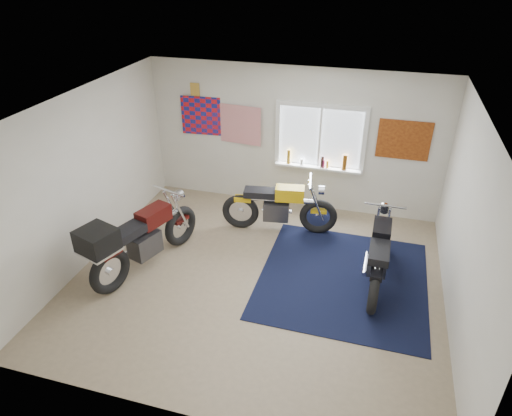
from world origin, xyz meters
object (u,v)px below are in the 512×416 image
(navy_rug, at_px, (343,279))
(yellow_triumph, at_px, (279,208))
(black_chrome_bike, at_px, (378,255))
(maroon_tourer, at_px, (137,239))

(navy_rug, bearing_deg, yellow_triumph, 139.11)
(yellow_triumph, xyz_separation_m, black_chrome_bike, (1.76, -1.00, 0.00))
(yellow_triumph, bearing_deg, black_chrome_bike, -38.07)
(navy_rug, bearing_deg, black_chrome_bike, 13.51)
(navy_rug, height_order, maroon_tourer, maroon_tourer)
(yellow_triumph, distance_m, black_chrome_bike, 2.02)
(yellow_triumph, relative_size, black_chrome_bike, 1.00)
(navy_rug, height_order, yellow_triumph, yellow_triumph)
(black_chrome_bike, bearing_deg, maroon_tourer, 103.04)
(yellow_triumph, distance_m, maroon_tourer, 2.52)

